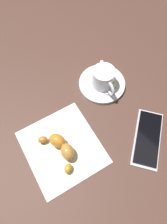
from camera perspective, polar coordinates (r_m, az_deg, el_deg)
name	(u,v)px	position (r m, az deg, el deg)	size (l,w,h in m)	color
ground_plane	(79,118)	(0.56, -1.39, -1.60)	(1.80, 1.80, 0.00)	#4A2F26
saucer	(102,84)	(0.61, 5.10, 7.75)	(0.13, 0.13, 0.01)	silver
espresso_cup	(104,78)	(0.58, 5.59, 9.29)	(0.06, 0.09, 0.06)	silver
teaspoon	(105,83)	(0.60, 5.95, 8.10)	(0.09, 0.10, 0.01)	silver
sugar_packet	(112,79)	(0.61, 7.76, 9.14)	(0.07, 0.02, 0.01)	beige
napkin	(62,147)	(0.53, -5.88, -9.64)	(0.18, 0.19, 0.00)	silver
croissant	(61,147)	(0.51, -6.15, -9.62)	(0.06, 0.12, 0.04)	#BC8828
cell_phone	(148,138)	(0.56, 17.28, -6.89)	(0.17, 0.14, 0.01)	#BAB5BD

